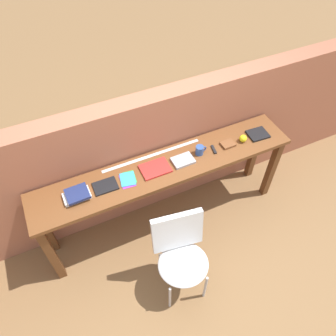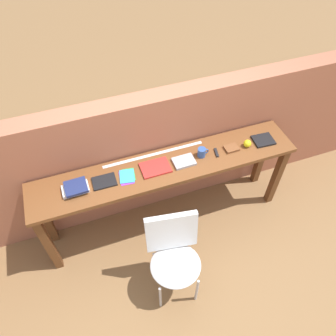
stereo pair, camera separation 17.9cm
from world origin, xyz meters
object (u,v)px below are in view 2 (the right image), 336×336
(book_repair_rightmost, at_px, (263,140))
(magazine_cycling, at_px, (104,181))
(book_open_centre, at_px, (155,168))
(mug, at_px, (202,152))
(pamphlet_pile_colourful, at_px, (127,176))
(book_stack_leftmost, at_px, (76,188))
(sports_ball_small, at_px, (247,143))
(multitool_folded, at_px, (216,153))
(leather_journal_brown, at_px, (231,148))
(chair_white_moulded, at_px, (174,254))

(book_repair_rightmost, bearing_deg, magazine_cycling, -176.63)
(book_open_centre, xyz_separation_m, mug, (0.46, 0.00, 0.04))
(pamphlet_pile_colourful, height_order, book_open_centre, book_open_centre)
(book_stack_leftmost, relative_size, book_open_centre, 0.85)
(book_open_centre, distance_m, sports_ball_small, 0.91)
(sports_ball_small, distance_m, book_repair_rightmost, 0.19)
(multitool_folded, bearing_deg, book_stack_leftmost, 179.75)
(leather_journal_brown, bearing_deg, pamphlet_pile_colourful, 178.71)
(multitool_folded, bearing_deg, magazine_cycling, 179.34)
(book_stack_leftmost, relative_size, book_repair_rightmost, 1.15)
(sports_ball_small, bearing_deg, multitool_folded, 177.47)
(leather_journal_brown, bearing_deg, chair_white_moulded, -142.10)
(book_stack_leftmost, distance_m, leather_journal_brown, 1.47)
(mug, bearing_deg, sports_ball_small, -3.95)
(book_stack_leftmost, relative_size, mug, 2.03)
(leather_journal_brown, height_order, book_repair_rightmost, leather_journal_brown)
(magazine_cycling, distance_m, leather_journal_brown, 1.23)
(magazine_cycling, distance_m, mug, 0.92)
(leather_journal_brown, bearing_deg, book_stack_leftmost, 178.74)
(book_stack_leftmost, bearing_deg, chair_white_moulded, -45.93)
(pamphlet_pile_colourful, distance_m, sports_ball_small, 1.18)
(mug, height_order, sports_ball_small, mug)
(book_stack_leftmost, bearing_deg, book_open_centre, 0.65)
(book_open_centre, relative_size, book_repair_rightmost, 1.35)
(magazine_cycling, relative_size, leather_journal_brown, 1.58)
(magazine_cycling, bearing_deg, mug, 1.33)
(book_open_centre, relative_size, mug, 2.39)
(pamphlet_pile_colourful, xyz_separation_m, leather_journal_brown, (1.02, -0.00, 0.01))
(magazine_cycling, relative_size, pamphlet_pile_colourful, 1.09)
(book_open_centre, relative_size, leather_journal_brown, 2.02)
(chair_white_moulded, distance_m, mug, 0.95)
(multitool_folded, bearing_deg, book_open_centre, 178.67)
(book_repair_rightmost, bearing_deg, chair_white_moulded, -146.51)
(chair_white_moulded, bearing_deg, book_repair_rightmost, 29.59)
(magazine_cycling, height_order, multitool_folded, same)
(book_stack_leftmost, distance_m, book_open_centre, 0.71)
(mug, relative_size, leather_journal_brown, 0.85)
(mug, height_order, book_repair_rightmost, mug)
(multitool_folded, bearing_deg, book_repair_rightmost, -0.23)
(book_open_centre, bearing_deg, leather_journal_brown, -0.94)
(chair_white_moulded, xyz_separation_m, book_stack_leftmost, (-0.65, 0.67, 0.38))
(sports_ball_small, bearing_deg, pamphlet_pile_colourful, 179.09)
(chair_white_moulded, xyz_separation_m, book_repair_rightmost, (1.17, 0.66, 0.36))
(book_open_centre, bearing_deg, multitool_folded, -1.32)
(pamphlet_pile_colourful, relative_size, book_repair_rightmost, 0.96)
(magazine_cycling, relative_size, multitool_folded, 1.87)
(multitool_folded, bearing_deg, sports_ball_small, -2.53)
(mug, xyz_separation_m, multitool_folded, (0.14, -0.02, -0.04))
(mug, distance_m, multitool_folded, 0.15)
(pamphlet_pile_colourful, xyz_separation_m, book_open_centre, (0.27, 0.01, 0.00))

